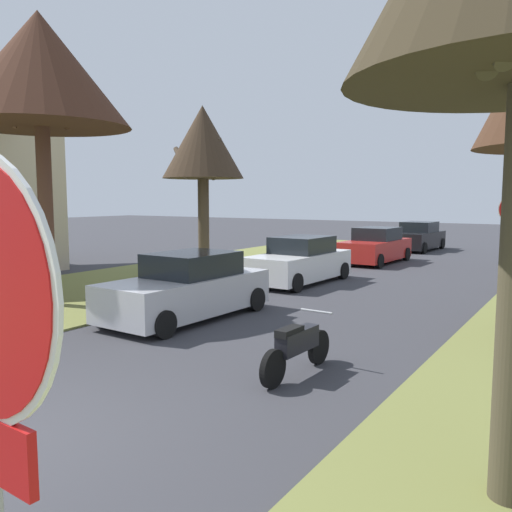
{
  "coord_description": "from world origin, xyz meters",
  "views": [
    {
      "loc": [
        5.94,
        -3.1,
        2.88
      ],
      "look_at": [
        -0.22,
        6.47,
        1.63
      ],
      "focal_mm": 37.01,
      "sensor_mm": 36.0,
      "label": 1
    }
  ],
  "objects_px": {
    "street_tree_left_mid_a": "(40,71)",
    "parked_sedan_silver": "(188,288)",
    "parked_sedan_white": "(299,262)",
    "parked_motorcycle": "(297,346)",
    "street_tree_left_mid_b": "(203,144)",
    "parked_sedan_red": "(375,247)",
    "parked_sedan_black": "(418,237)"
  },
  "relations": [
    {
      "from": "street_tree_left_mid_a",
      "to": "parked_sedan_silver",
      "type": "relative_size",
      "value": 1.69
    },
    {
      "from": "street_tree_left_mid_a",
      "to": "parked_sedan_red",
      "type": "xyz_separation_m",
      "value": [
        3.96,
        13.92,
        -5.39
      ]
    },
    {
      "from": "street_tree_left_mid_a",
      "to": "parked_sedan_black",
      "type": "xyz_separation_m",
      "value": [
        3.95,
        20.65,
        -5.39
      ]
    },
    {
      "from": "parked_sedan_white",
      "to": "parked_sedan_black",
      "type": "height_order",
      "value": "same"
    },
    {
      "from": "street_tree_left_mid_b",
      "to": "parked_sedan_red",
      "type": "relative_size",
      "value": 1.39
    },
    {
      "from": "street_tree_left_mid_a",
      "to": "street_tree_left_mid_b",
      "type": "relative_size",
      "value": 1.22
    },
    {
      "from": "parked_sedan_white",
      "to": "parked_sedan_black",
      "type": "xyz_separation_m",
      "value": [
        0.19,
        13.55,
        0.0
      ]
    },
    {
      "from": "parked_sedan_red",
      "to": "parked_sedan_black",
      "type": "relative_size",
      "value": 1.0
    },
    {
      "from": "street_tree_left_mid_a",
      "to": "parked_sedan_white",
      "type": "relative_size",
      "value": 1.69
    },
    {
      "from": "parked_sedan_red",
      "to": "parked_sedan_black",
      "type": "distance_m",
      "value": 6.73
    },
    {
      "from": "street_tree_left_mid_b",
      "to": "parked_motorcycle",
      "type": "distance_m",
      "value": 12.44
    },
    {
      "from": "parked_sedan_white",
      "to": "parked_motorcycle",
      "type": "xyz_separation_m",
      "value": [
        4.45,
        -8.41,
        -0.24
      ]
    },
    {
      "from": "parked_sedan_white",
      "to": "parked_motorcycle",
      "type": "bearing_deg",
      "value": -62.13
    },
    {
      "from": "street_tree_left_mid_b",
      "to": "parked_sedan_silver",
      "type": "xyz_separation_m",
      "value": [
        4.17,
        -5.89,
        -4.12
      ]
    },
    {
      "from": "street_tree_left_mid_b",
      "to": "parked_sedan_red",
      "type": "height_order",
      "value": "street_tree_left_mid_b"
    },
    {
      "from": "parked_sedan_black",
      "to": "parked_sedan_white",
      "type": "bearing_deg",
      "value": -90.79
    },
    {
      "from": "street_tree_left_mid_a",
      "to": "street_tree_left_mid_b",
      "type": "height_order",
      "value": "street_tree_left_mid_a"
    },
    {
      "from": "street_tree_left_mid_b",
      "to": "street_tree_left_mid_a",
      "type": "bearing_deg",
      "value": -88.77
    },
    {
      "from": "parked_sedan_silver",
      "to": "parked_motorcycle",
      "type": "relative_size",
      "value": 2.18
    },
    {
      "from": "street_tree_left_mid_a",
      "to": "parked_sedan_silver",
      "type": "height_order",
      "value": "street_tree_left_mid_a"
    },
    {
      "from": "parked_sedan_red",
      "to": "parked_sedan_black",
      "type": "height_order",
      "value": "same"
    },
    {
      "from": "street_tree_left_mid_a",
      "to": "parked_sedan_red",
      "type": "relative_size",
      "value": 1.69
    },
    {
      "from": "street_tree_left_mid_a",
      "to": "parked_motorcycle",
      "type": "xyz_separation_m",
      "value": [
        8.21,
        -1.31,
        -5.63
      ]
    },
    {
      "from": "parked_sedan_silver",
      "to": "parked_sedan_white",
      "type": "relative_size",
      "value": 1.0
    },
    {
      "from": "street_tree_left_mid_a",
      "to": "parked_motorcycle",
      "type": "bearing_deg",
      "value": -9.03
    },
    {
      "from": "street_tree_left_mid_b",
      "to": "parked_sedan_red",
      "type": "bearing_deg",
      "value": 59.95
    },
    {
      "from": "parked_sedan_red",
      "to": "parked_motorcycle",
      "type": "distance_m",
      "value": 15.81
    },
    {
      "from": "street_tree_left_mid_a",
      "to": "parked_sedan_silver",
      "type": "distance_m",
      "value": 6.79
    },
    {
      "from": "parked_sedan_white",
      "to": "street_tree_left_mid_b",
      "type": "bearing_deg",
      "value": -175.77
    },
    {
      "from": "parked_sedan_silver",
      "to": "parked_sedan_black",
      "type": "height_order",
      "value": "same"
    },
    {
      "from": "parked_motorcycle",
      "to": "parked_sedan_red",
      "type": "bearing_deg",
      "value": 105.59
    },
    {
      "from": "parked_sedan_white",
      "to": "parked_sedan_red",
      "type": "xyz_separation_m",
      "value": [
        0.2,
        6.81,
        0.0
      ]
    }
  ]
}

